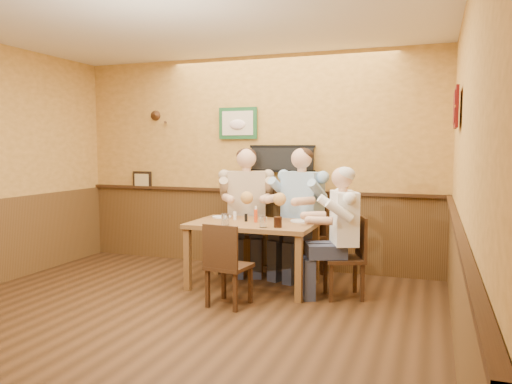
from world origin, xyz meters
TOP-DOWN VIEW (x-y plane):
  - room at (0.13, 0.17)m, footprint 5.02×5.03m
  - dining_table at (0.37, 1.50)m, footprint 1.40×0.90m
  - chair_back_left at (0.01, 2.21)m, footprint 0.60×0.60m
  - chair_back_right at (0.77, 2.18)m, footprint 0.59×0.59m
  - chair_right_end at (1.41, 1.44)m, footprint 0.53×0.53m
  - chair_near_side at (0.37, 0.78)m, footprint 0.44×0.44m
  - diner_tan_shirt at (0.01, 2.21)m, footprint 0.85×0.85m
  - diner_blue_polo at (0.77, 2.18)m, footprint 0.84×0.84m
  - diner_white_elder at (1.41, 1.44)m, footprint 0.75×0.75m
  - water_glass_left at (0.16, 1.18)m, footprint 0.11×0.11m
  - water_glass_mid at (0.60, 1.17)m, footprint 0.08×0.08m
  - cola_tumbler at (0.74, 1.23)m, footprint 0.11×0.11m
  - hot_sauce_bottle at (0.40, 1.50)m, footprint 0.05×0.05m
  - salt_shaker at (0.11, 1.59)m, footprint 0.04×0.04m
  - pepper_shaker at (0.27, 1.52)m, footprint 0.05×0.05m
  - plate_far_left at (-0.12, 1.73)m, footprint 0.29×0.29m
  - plate_far_right at (0.88, 1.72)m, footprint 0.33×0.33m

SIDE VIEW (x-z plane):
  - chair_near_side at x=0.37m, z-range 0.00..0.85m
  - chair_right_end at x=1.41m, z-range 0.00..0.88m
  - chair_back_left at x=0.01m, z-range 0.00..1.00m
  - chair_back_right at x=0.77m, z-range 0.00..1.00m
  - diner_white_elder at x=1.41m, z-range 0.00..1.25m
  - dining_table at x=0.37m, z-range 0.28..1.03m
  - diner_tan_shirt at x=0.01m, z-range 0.00..1.42m
  - diner_blue_polo at x=0.77m, z-range 0.00..1.43m
  - plate_far_left at x=-0.12m, z-range 0.75..0.77m
  - plate_far_right at x=0.88m, z-range 0.75..0.77m
  - pepper_shaker at x=0.27m, z-range 0.75..0.84m
  - salt_shaker at x=0.11m, z-range 0.75..0.85m
  - cola_tumbler at x=0.74m, z-range 0.75..0.86m
  - water_glass_mid at x=0.60m, z-range 0.75..0.87m
  - water_glass_left at x=0.16m, z-range 0.75..0.88m
  - hot_sauce_bottle at x=0.40m, z-range 0.75..0.92m
  - room at x=0.13m, z-range 0.28..3.09m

